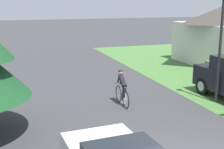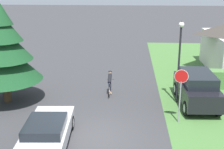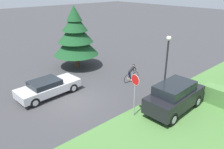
% 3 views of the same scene
% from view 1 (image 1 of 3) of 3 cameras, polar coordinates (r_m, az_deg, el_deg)
% --- Properties ---
extents(cyclist, '(0.44, 1.72, 1.52)m').
position_cam_1_polar(cyclist, '(13.42, 1.88, -2.57)').
color(cyclist, black).
rests_on(cyclist, ground).
extents(street_lamp, '(0.31, 0.31, 4.83)m').
position_cam_1_polar(street_lamp, '(14.01, 19.36, 7.49)').
color(street_lamp, black).
rests_on(street_lamp, ground).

